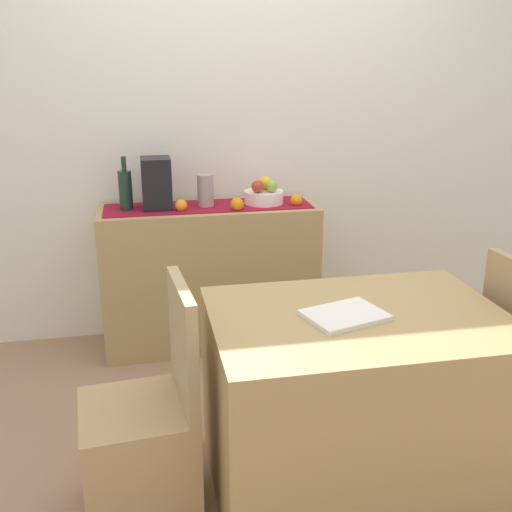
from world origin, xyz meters
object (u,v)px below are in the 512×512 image
at_px(wine_bottle, 125,190).
at_px(coffee_maker, 156,184).
at_px(fruit_bowl, 264,197).
at_px(dining_table, 354,402).
at_px(chair_near_window, 143,450).
at_px(sideboard_console, 210,276).
at_px(open_book, 345,315).
at_px(ceramic_vase, 205,191).

distance_m(wine_bottle, coffee_maker, 0.17).
relative_size(fruit_bowl, dining_table, 0.20).
relative_size(fruit_bowl, coffee_maker, 0.78).
bearing_deg(dining_table, chair_near_window, 179.89).
height_order(sideboard_console, wine_bottle, wine_bottle).
bearing_deg(open_book, wine_bottle, 102.82).
bearing_deg(sideboard_console, open_book, -76.60).
bearing_deg(coffee_maker, chair_near_window, -95.65).
bearing_deg(coffee_maker, fruit_bowl, 0.00).
bearing_deg(open_book, ceramic_vase, 87.36).
distance_m(fruit_bowl, chair_near_window, 1.67).
xyz_separation_m(fruit_bowl, wine_bottle, (-0.77, 0.00, 0.07)).
distance_m(coffee_maker, ceramic_vase, 0.27).
xyz_separation_m(ceramic_vase, open_book, (0.34, -1.39, -0.18)).
xyz_separation_m(coffee_maker, dining_table, (0.68, -1.37, -0.61)).
relative_size(ceramic_vase, open_book, 0.66).
height_order(wine_bottle, coffee_maker, wine_bottle).
relative_size(wine_bottle, coffee_maker, 1.04).
bearing_deg(dining_table, ceramic_vase, 106.52).
distance_m(fruit_bowl, wine_bottle, 0.78).
bearing_deg(wine_bottle, ceramic_vase, 0.00).
height_order(coffee_maker, dining_table, coffee_maker).
xyz_separation_m(ceramic_vase, dining_table, (0.41, -1.37, -0.56)).
distance_m(ceramic_vase, open_book, 1.44).
bearing_deg(chair_near_window, fruit_bowl, 61.67).
distance_m(sideboard_console, coffee_maker, 0.63).
height_order(fruit_bowl, coffee_maker, coffee_maker).
relative_size(sideboard_console, open_book, 4.40).
bearing_deg(chair_near_window, coffee_maker, 84.35).
bearing_deg(fruit_bowl, dining_table, -86.96).
distance_m(sideboard_console, fruit_bowl, 0.56).
xyz_separation_m(dining_table, chair_near_window, (-0.81, 0.00, -0.10)).
distance_m(sideboard_console, wine_bottle, 0.70).
distance_m(coffee_maker, open_book, 1.54).
xyz_separation_m(sideboard_console, dining_table, (0.39, -1.37, -0.05)).
bearing_deg(ceramic_vase, dining_table, -73.48).
relative_size(sideboard_console, fruit_bowl, 5.52).
bearing_deg(ceramic_vase, wine_bottle, 180.00).
bearing_deg(dining_table, coffee_maker, 116.23).
height_order(sideboard_console, chair_near_window, chair_near_window).
bearing_deg(sideboard_console, wine_bottle, 180.00).
bearing_deg(chair_near_window, dining_table, -0.11).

